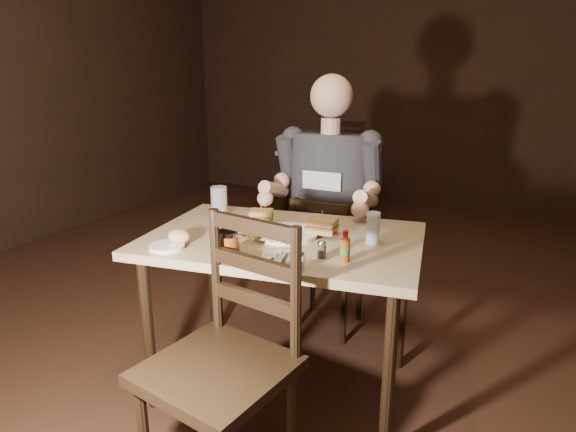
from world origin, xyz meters
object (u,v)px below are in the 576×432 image
at_px(diner, 327,174).
at_px(glass_left, 219,201).
at_px(chair_near, 217,370).
at_px(bg_chair_far, 347,172).
at_px(main_table, 283,253).
at_px(hot_sauce, 345,246).
at_px(glass_right, 373,228).
at_px(bg_chair_near, 308,187).
at_px(syrup_dispenser, 229,245).
at_px(bg_table, 330,158).
at_px(side_plate, 167,247).
at_px(dinner_plate, 287,234).
at_px(chair_far, 328,263).

bearing_deg(diner, glass_left, -135.22).
bearing_deg(chair_near, bg_chair_far, 111.87).
xyz_separation_m(main_table, hot_sauce, (0.35, -0.17, 0.14)).
bearing_deg(hot_sauce, glass_left, 157.44).
bearing_deg(glass_right, bg_chair_near, 119.73).
xyz_separation_m(bg_chair_far, bg_chair_near, (0.00, -1.10, 0.06)).
height_order(diner, glass_left, diner).
distance_m(chair_near, syrup_dispenser, 0.47).
relative_size(main_table, bg_table, 1.55).
relative_size(main_table, syrup_dispenser, 11.52).
xyz_separation_m(main_table, side_plate, (-0.37, -0.35, 0.09)).
height_order(diner, hot_sauce, diner).
relative_size(main_table, side_plate, 9.07).
xyz_separation_m(dinner_plate, glass_right, (0.37, 0.07, 0.06)).
relative_size(bg_chair_near, glass_left, 6.52).
bearing_deg(chair_far, bg_chair_far, -74.42).
xyz_separation_m(bg_chair_far, glass_right, (1.13, -3.09, 0.40)).
height_order(dinner_plate, glass_left, glass_left).
height_order(chair_near, bg_chair_far, chair_near).
relative_size(bg_table, syrup_dispenser, 7.42).
xyz_separation_m(bg_chair_far, dinner_plate, (0.76, -3.16, 0.34)).
bearing_deg(glass_right, bg_chair_far, 110.18).
bearing_deg(bg_chair_near, side_plate, -83.16).
height_order(glass_left, glass_right, glass_left).
bearing_deg(bg_chair_far, side_plate, 79.32).
height_order(chair_far, bg_chair_far, bg_chair_far).
height_order(bg_table, chair_near, chair_near).
bearing_deg(side_plate, bg_table, 97.32).
bearing_deg(chair_near, chair_far, 103.25).
xyz_separation_m(diner, side_plate, (-0.35, -0.93, -0.17)).
bearing_deg(diner, glass_right, -51.71).
bearing_deg(main_table, dinner_plate, 33.16).
bearing_deg(bg_chair_near, dinner_plate, -71.84).
bearing_deg(dinner_plate, hot_sauce, -28.43).
bearing_deg(bg_chair_near, chair_far, -65.05).
distance_m(chair_far, glass_right, 0.80).
relative_size(dinner_plate, syrup_dispenser, 2.48).
height_order(chair_far, glass_left, glass_left).
xyz_separation_m(diner, glass_left, (-0.42, -0.43, -0.10)).
height_order(glass_right, side_plate, glass_right).
xyz_separation_m(bg_chair_near, side_plate, (0.38, -2.42, 0.28)).
bearing_deg(main_table, glass_left, 160.77).
xyz_separation_m(bg_table, side_plate, (0.38, -2.97, 0.10)).
distance_m(main_table, hot_sauce, 0.41).
distance_m(chair_far, chair_near, 1.28).
distance_m(bg_table, side_plate, 2.99).
distance_m(bg_chair_near, syrup_dispenser, 2.52).
xyz_separation_m(chair_far, side_plate, (-0.35, -0.98, 0.36)).
height_order(main_table, syrup_dispenser, syrup_dispenser).
xyz_separation_m(chair_near, glass_right, (0.33, 0.73, 0.34)).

